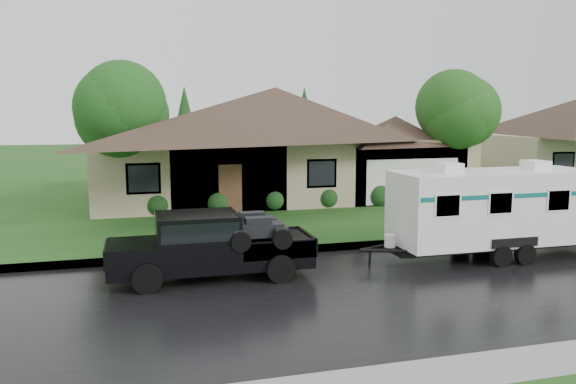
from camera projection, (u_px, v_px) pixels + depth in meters
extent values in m
plane|color=#1F4B17|center=(325.00, 270.00, 15.98)|extent=(140.00, 140.00, 0.00)
cube|color=black|center=(351.00, 291.00, 14.06)|extent=(140.00, 8.00, 0.01)
cube|color=gray|center=(303.00, 249.00, 18.11)|extent=(140.00, 0.50, 0.15)
cube|color=#1F4B17|center=(235.00, 194.00, 30.30)|extent=(140.00, 26.00, 0.15)
cube|color=tan|center=(275.00, 166.00, 29.64)|extent=(18.00, 10.00, 3.00)
pyramid|color=#3B2B20|center=(275.00, 87.00, 29.06)|extent=(19.44, 10.80, 2.60)
cube|color=tan|center=(394.00, 172.00, 28.19)|extent=(5.76, 4.00, 2.70)
cylinder|color=#382B1E|center=(127.00, 184.00, 23.29)|extent=(0.42, 0.42, 2.73)
sphere|color=#24611F|center=(124.00, 111.00, 22.87)|extent=(3.77, 3.77, 3.77)
cylinder|color=#382B1E|center=(457.00, 174.00, 27.35)|extent=(0.41, 0.41, 2.66)
sphere|color=#2A6220|center=(459.00, 114.00, 26.93)|extent=(3.68, 3.68, 3.68)
sphere|color=#143814|center=(157.00, 203.00, 23.66)|extent=(1.00, 1.00, 1.00)
sphere|color=#143814|center=(217.00, 201.00, 24.31)|extent=(1.00, 1.00, 1.00)
sphere|color=#143814|center=(273.00, 199.00, 24.96)|extent=(1.00, 1.00, 1.00)
sphere|color=#143814|center=(327.00, 196.00, 25.61)|extent=(1.00, 1.00, 1.00)
sphere|color=#143814|center=(378.00, 194.00, 26.27)|extent=(1.00, 1.00, 1.00)
sphere|color=#143814|center=(426.00, 192.00, 26.92)|extent=(1.00, 1.00, 1.00)
cube|color=black|center=(211.00, 253.00, 15.11)|extent=(5.38, 1.79, 0.77)
cube|color=black|center=(135.00, 249.00, 14.57)|extent=(1.43, 1.75, 0.31)
cube|color=black|center=(197.00, 229.00, 14.92)|extent=(2.15, 1.68, 0.81)
cube|color=black|center=(197.00, 227.00, 14.92)|extent=(1.97, 1.72, 0.49)
cube|color=black|center=(273.00, 243.00, 15.53)|extent=(1.97, 1.70, 0.05)
cylinder|color=black|center=(147.00, 279.00, 13.88)|extent=(0.75, 0.29, 0.75)
cylinder|color=black|center=(146.00, 261.00, 15.55)|extent=(0.75, 0.29, 0.75)
cylinder|color=black|center=(280.00, 269.00, 14.76)|extent=(0.75, 0.29, 0.75)
cylinder|color=black|center=(266.00, 253.00, 16.44)|extent=(0.75, 0.29, 0.75)
cube|color=white|center=(493.00, 206.00, 17.24)|extent=(6.27, 2.15, 2.19)
cube|color=black|center=(491.00, 245.00, 17.41)|extent=(6.63, 1.08, 0.13)
cube|color=#0E5D63|center=(494.00, 191.00, 17.17)|extent=(6.15, 2.17, 0.13)
cube|color=white|center=(448.00, 168.00, 16.65)|extent=(0.63, 0.72, 0.29)
cube|color=white|center=(536.00, 165.00, 17.44)|extent=(0.63, 0.72, 0.29)
cylinder|color=black|center=(501.00, 256.00, 16.30)|extent=(0.63, 0.22, 0.63)
cylinder|color=black|center=(461.00, 240.00, 18.32)|extent=(0.63, 0.22, 0.63)
cylinder|color=black|center=(525.00, 254.00, 16.51)|extent=(0.63, 0.22, 0.63)
cylinder|color=black|center=(483.00, 239.00, 18.53)|extent=(0.63, 0.22, 0.63)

